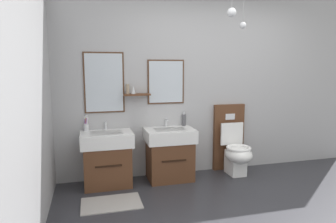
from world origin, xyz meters
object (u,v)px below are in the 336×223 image
object	(u,v)px
vanity_sink_left	(107,158)
toothbrush_cup	(86,126)
soap_dispenser	(184,120)
toilet	(233,148)
vanity_sink_right	(170,153)

from	to	relation	value
vanity_sink_left	toothbrush_cup	size ratio (longest dim) A/B	3.41
vanity_sink_left	soap_dispenser	distance (m)	1.21
toilet	vanity_sink_right	bearing A→B (deg)	-179.80
vanity_sink_left	soap_dispenser	size ratio (longest dim) A/B	3.55
toothbrush_cup	vanity_sink_left	bearing A→B (deg)	-32.90
vanity_sink_right	toilet	distance (m)	0.98
soap_dispenser	toilet	bearing A→B (deg)	-13.45
toilet	soap_dispenser	world-z (taller)	toilet
vanity_sink_left	vanity_sink_right	bearing A→B (deg)	0.00
vanity_sink_left	vanity_sink_right	world-z (taller)	same
vanity_sink_left	toilet	bearing A→B (deg)	0.11
toilet	soap_dispenser	distance (m)	0.85
toothbrush_cup	soap_dispenser	world-z (taller)	toothbrush_cup
vanity_sink_left	vanity_sink_right	size ratio (longest dim) A/B	1.00
toothbrush_cup	toilet	bearing A→B (deg)	-4.41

